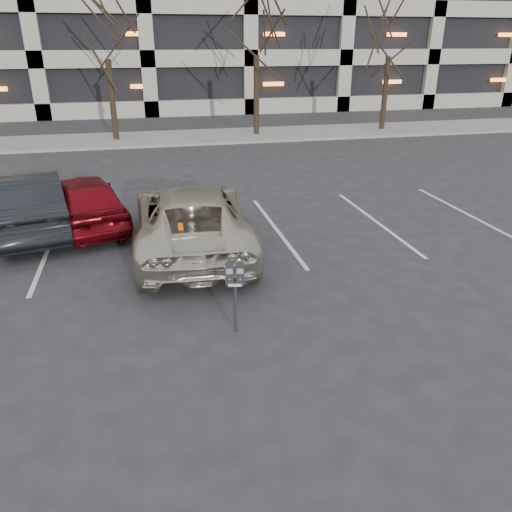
{
  "coord_description": "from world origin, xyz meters",
  "views": [
    {
      "loc": [
        -1.83,
        -9.46,
        4.52
      ],
      "look_at": [
        0.02,
        -1.35,
        0.92
      ],
      "focal_mm": 35.0,
      "sensor_mm": 36.0,
      "label": 1
    }
  ],
  "objects_px": {
    "tree_b": "(102,4)",
    "car_red": "(84,201)",
    "parking_meter": "(235,281)",
    "tree_d": "(393,7)",
    "car_dark": "(28,203)",
    "suv_silver": "(191,219)",
    "tree_c": "(256,1)"
  },
  "relations": [
    {
      "from": "suv_silver",
      "to": "car_red",
      "type": "bearing_deg",
      "value": -38.14
    },
    {
      "from": "tree_c",
      "to": "tree_d",
      "type": "distance_m",
      "value": 7.0
    },
    {
      "from": "tree_d",
      "to": "suv_silver",
      "type": "relative_size",
      "value": 1.51
    },
    {
      "from": "tree_b",
      "to": "tree_c",
      "type": "height_order",
      "value": "tree_c"
    },
    {
      "from": "tree_d",
      "to": "suv_silver",
      "type": "bearing_deg",
      "value": -129.24
    },
    {
      "from": "parking_meter",
      "to": "car_red",
      "type": "height_order",
      "value": "car_red"
    },
    {
      "from": "tree_b",
      "to": "suv_silver",
      "type": "bearing_deg",
      "value": -81.64
    },
    {
      "from": "tree_b",
      "to": "suv_silver",
      "type": "distance_m",
      "value": 15.6
    },
    {
      "from": "parking_meter",
      "to": "tree_b",
      "type": "bearing_deg",
      "value": 109.05
    },
    {
      "from": "tree_c",
      "to": "car_red",
      "type": "relative_size",
      "value": 2.1
    },
    {
      "from": "tree_c",
      "to": "suv_silver",
      "type": "xyz_separation_m",
      "value": [
        -4.87,
        -14.53,
        -5.48
      ]
    },
    {
      "from": "tree_d",
      "to": "car_dark",
      "type": "distance_m",
      "value": 20.75
    },
    {
      "from": "tree_b",
      "to": "tree_c",
      "type": "relative_size",
      "value": 0.97
    },
    {
      "from": "tree_c",
      "to": "tree_d",
      "type": "bearing_deg",
      "value": 0.0
    },
    {
      "from": "parking_meter",
      "to": "suv_silver",
      "type": "distance_m",
      "value": 3.83
    },
    {
      "from": "parking_meter",
      "to": "suv_silver",
      "type": "height_order",
      "value": "suv_silver"
    },
    {
      "from": "tree_b",
      "to": "tree_d",
      "type": "distance_m",
      "value": 14.0
    },
    {
      "from": "tree_b",
      "to": "parking_meter",
      "type": "relative_size",
      "value": 6.67
    },
    {
      "from": "tree_d",
      "to": "car_red",
      "type": "distance_m",
      "value": 19.72
    },
    {
      "from": "tree_b",
      "to": "parking_meter",
      "type": "height_order",
      "value": "tree_b"
    },
    {
      "from": "tree_c",
      "to": "parking_meter",
      "type": "bearing_deg",
      "value": -103.95
    },
    {
      "from": "tree_c",
      "to": "car_red",
      "type": "xyz_separation_m",
      "value": [
        -7.42,
        -12.33,
        -5.54
      ]
    },
    {
      "from": "tree_b",
      "to": "car_red",
      "type": "relative_size",
      "value": 2.02
    },
    {
      "from": "tree_b",
      "to": "car_dark",
      "type": "relative_size",
      "value": 1.82
    },
    {
      "from": "tree_d",
      "to": "car_dark",
      "type": "xyz_separation_m",
      "value": [
        -15.77,
        -12.39,
        -5.32
      ]
    },
    {
      "from": "tree_b",
      "to": "tree_d",
      "type": "xyz_separation_m",
      "value": [
        14.0,
        0.0,
        0.05
      ]
    },
    {
      "from": "suv_silver",
      "to": "car_red",
      "type": "xyz_separation_m",
      "value": [
        -2.56,
        2.2,
        -0.05
      ]
    },
    {
      "from": "tree_d",
      "to": "parking_meter",
      "type": "distance_m",
      "value": 22.27
    },
    {
      "from": "car_red",
      "to": "car_dark",
      "type": "bearing_deg",
      "value": -13.43
    },
    {
      "from": "tree_c",
      "to": "car_dark",
      "type": "xyz_separation_m",
      "value": [
        -8.77,
        -12.39,
        -5.48
      ]
    },
    {
      "from": "tree_b",
      "to": "tree_c",
      "type": "xyz_separation_m",
      "value": [
        7.0,
        0.0,
        0.21
      ]
    },
    {
      "from": "parking_meter",
      "to": "tree_d",
      "type": "bearing_deg",
      "value": 69.24
    }
  ]
}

